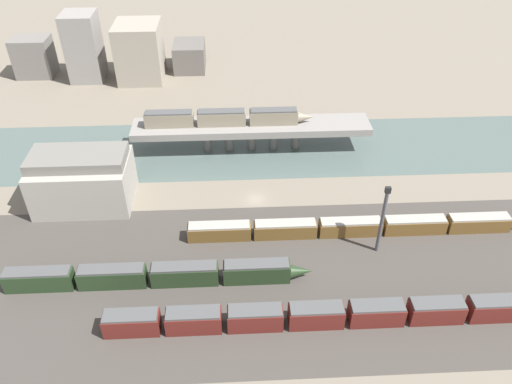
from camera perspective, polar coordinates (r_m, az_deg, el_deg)
name	(u,v)px	position (r m, az deg, el deg)	size (l,w,h in m)	color
ground_plane	(256,199)	(110.82, -0.03, -0.81)	(400.00, 400.00, 0.00)	#756B5B
railbed_yard	(262,278)	(92.90, 0.71, -9.80)	(280.00, 42.00, 0.01)	#423D38
river_water	(252,148)	(128.62, -0.51, 5.01)	(320.00, 28.08, 0.01)	#4C5B56
bridge	(251,128)	(125.68, -0.52, 7.28)	(59.19, 9.13, 7.12)	gray
train_on_bridge	(227,118)	(124.10, -3.29, 8.48)	(41.69, 2.96, 3.86)	gray
train_yard_near	(353,314)	(86.19, 11.01, -13.52)	(82.53, 3.18, 4.12)	#5B1E19
train_yard_mid	(156,275)	(92.33, -11.35, -9.29)	(55.02, 2.90, 4.14)	#23381E
train_yard_far	(358,227)	(102.84, 11.56, -3.93)	(69.65, 2.86, 3.49)	brown
warehouse_building	(83,179)	(112.97, -19.21, 1.37)	(20.27, 13.65, 12.41)	#9E998E
signal_tower	(382,219)	(96.01, 14.23, -3.04)	(1.00, 0.71, 15.17)	#4C4C51
city_block_far_left	(34,57)	(182.66, -24.05, 13.92)	(11.67, 9.12, 12.46)	slate
city_block_left	(84,47)	(172.65, -19.08, 15.41)	(10.06, 11.14, 21.02)	gray
city_block_center	(140,52)	(168.77, -13.15, 15.37)	(13.90, 15.64, 17.79)	gray
city_block_right	(190,56)	(174.98, -7.60, 15.15)	(10.23, 13.05, 8.80)	#605B56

